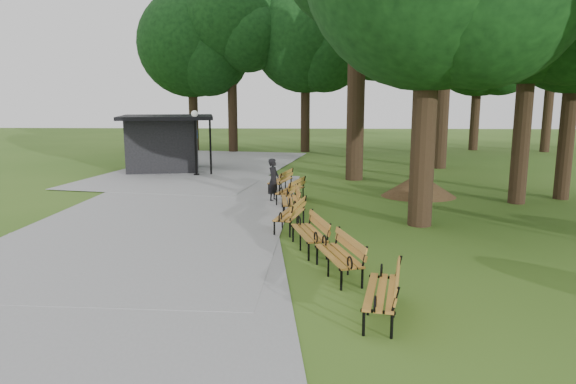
{
  "coord_description": "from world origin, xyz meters",
  "views": [
    {
      "loc": [
        0.59,
        -13.63,
        3.76
      ],
      "look_at": [
        0.05,
        0.84,
        1.1
      ],
      "focal_mm": 32.25,
      "sensor_mm": 36.0,
      "label": 1
    }
  ],
  "objects_px": {
    "bench_2": "(309,233)",
    "kiosk": "(163,143)",
    "person": "(274,180)",
    "lamp_post": "(195,129)",
    "dirt_mound": "(419,185)",
    "bench_6": "(280,181)",
    "bench_0": "(381,292)",
    "bench_5": "(290,190)",
    "bench_1": "(338,256)",
    "bench_4": "(290,201)",
    "bench_3": "(290,215)"
  },
  "relations": [
    {
      "from": "kiosk",
      "to": "bench_5",
      "type": "height_order",
      "value": "kiosk"
    },
    {
      "from": "bench_1",
      "to": "bench_2",
      "type": "distance_m",
      "value": 1.97
    },
    {
      "from": "person",
      "to": "bench_6",
      "type": "relative_size",
      "value": 0.83
    },
    {
      "from": "bench_0",
      "to": "bench_2",
      "type": "relative_size",
      "value": 1.0
    },
    {
      "from": "dirt_mound",
      "to": "bench_0",
      "type": "relative_size",
      "value": 1.25
    },
    {
      "from": "kiosk",
      "to": "dirt_mound",
      "type": "distance_m",
      "value": 13.51
    },
    {
      "from": "bench_2",
      "to": "bench_6",
      "type": "xyz_separation_m",
      "value": [
        -1.14,
        8.16,
        0.0
      ]
    },
    {
      "from": "person",
      "to": "bench_1",
      "type": "bearing_deg",
      "value": -148.32
    },
    {
      "from": "person",
      "to": "bench_5",
      "type": "xyz_separation_m",
      "value": [
        0.62,
        -0.2,
        -0.35
      ]
    },
    {
      "from": "bench_2",
      "to": "bench_6",
      "type": "relative_size",
      "value": 1.0
    },
    {
      "from": "kiosk",
      "to": "lamp_post",
      "type": "relative_size",
      "value": 1.45
    },
    {
      "from": "bench_4",
      "to": "person",
      "type": "bearing_deg",
      "value": -166.82
    },
    {
      "from": "person",
      "to": "bench_4",
      "type": "bearing_deg",
      "value": -143.77
    },
    {
      "from": "person",
      "to": "bench_0",
      "type": "xyz_separation_m",
      "value": [
        2.52,
        -10.08,
        -0.35
      ]
    },
    {
      "from": "bench_1",
      "to": "person",
      "type": "bearing_deg",
      "value": 177.46
    },
    {
      "from": "bench_0",
      "to": "bench_1",
      "type": "xyz_separation_m",
      "value": [
        -0.62,
        2.06,
        0.0
      ]
    },
    {
      "from": "bench_2",
      "to": "bench_0",
      "type": "bearing_deg",
      "value": 3.07
    },
    {
      "from": "person",
      "to": "lamp_post",
      "type": "relative_size",
      "value": 0.5
    },
    {
      "from": "kiosk",
      "to": "bench_4",
      "type": "bearing_deg",
      "value": -66.52
    },
    {
      "from": "bench_0",
      "to": "bench_6",
      "type": "distance_m",
      "value": 12.31
    },
    {
      "from": "dirt_mound",
      "to": "bench_2",
      "type": "bearing_deg",
      "value": -120.15
    },
    {
      "from": "dirt_mound",
      "to": "person",
      "type": "bearing_deg",
      "value": -168.52
    },
    {
      "from": "kiosk",
      "to": "bench_1",
      "type": "xyz_separation_m",
      "value": [
        8.1,
        -15.8,
        -0.99
      ]
    },
    {
      "from": "dirt_mound",
      "to": "bench_2",
      "type": "distance_m",
      "value": 8.42
    },
    {
      "from": "bench_0",
      "to": "bench_6",
      "type": "xyz_separation_m",
      "value": [
        -2.38,
        12.08,
        0.0
      ]
    },
    {
      "from": "bench_1",
      "to": "bench_6",
      "type": "height_order",
      "value": "same"
    },
    {
      "from": "person",
      "to": "lamp_post",
      "type": "xyz_separation_m",
      "value": [
        -4.15,
        6.04,
        1.48
      ]
    },
    {
      "from": "bench_5",
      "to": "bench_6",
      "type": "height_order",
      "value": "same"
    },
    {
      "from": "lamp_post",
      "to": "bench_5",
      "type": "distance_m",
      "value": 8.06
    },
    {
      "from": "kiosk",
      "to": "bench_2",
      "type": "relative_size",
      "value": 2.4
    },
    {
      "from": "bench_2",
      "to": "bench_5",
      "type": "relative_size",
      "value": 1.0
    },
    {
      "from": "dirt_mound",
      "to": "bench_2",
      "type": "height_order",
      "value": "dirt_mound"
    },
    {
      "from": "bench_2",
      "to": "lamp_post",
      "type": "bearing_deg",
      "value": -170.45
    },
    {
      "from": "kiosk",
      "to": "dirt_mound",
      "type": "relative_size",
      "value": 1.92
    },
    {
      "from": "bench_2",
      "to": "kiosk",
      "type": "bearing_deg",
      "value": -166.22
    },
    {
      "from": "kiosk",
      "to": "bench_0",
      "type": "bearing_deg",
      "value": -75.38
    },
    {
      "from": "dirt_mound",
      "to": "bench_1",
      "type": "xyz_separation_m",
      "value": [
        -3.61,
        -9.15,
        -0.01
      ]
    },
    {
      "from": "person",
      "to": "bench_2",
      "type": "distance_m",
      "value": 6.3
    },
    {
      "from": "lamp_post",
      "to": "bench_2",
      "type": "xyz_separation_m",
      "value": [
        5.43,
        -12.2,
        -1.83
      ]
    },
    {
      "from": "lamp_post",
      "to": "kiosk",
      "type": "bearing_deg",
      "value": 139.75
    },
    {
      "from": "bench_2",
      "to": "bench_5",
      "type": "bearing_deg",
      "value": 171.9
    },
    {
      "from": "bench_3",
      "to": "bench_5",
      "type": "bearing_deg",
      "value": -165.89
    },
    {
      "from": "bench_1",
      "to": "bench_5",
      "type": "relative_size",
      "value": 1.0
    },
    {
      "from": "lamp_post",
      "to": "bench_3",
      "type": "height_order",
      "value": "lamp_post"
    },
    {
      "from": "bench_5",
      "to": "bench_4",
      "type": "bearing_deg",
      "value": 19.29
    },
    {
      "from": "bench_3",
      "to": "bench_5",
      "type": "relative_size",
      "value": 1.0
    },
    {
      "from": "kiosk",
      "to": "bench_6",
      "type": "height_order",
      "value": "kiosk"
    },
    {
      "from": "bench_2",
      "to": "dirt_mound",
      "type": "bearing_deg",
      "value": 135.39
    },
    {
      "from": "bench_0",
      "to": "person",
      "type": "bearing_deg",
      "value": -154.56
    },
    {
      "from": "lamp_post",
      "to": "bench_5",
      "type": "xyz_separation_m",
      "value": [
        4.77,
        -6.23,
        -1.83
      ]
    }
  ]
}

